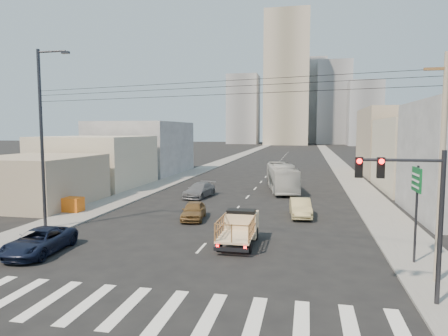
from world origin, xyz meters
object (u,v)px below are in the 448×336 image
(sedan_tan, at_px, (300,208))
(flatbed_pickup, at_px, (239,226))
(sedan_brown, at_px, (194,211))
(crate_stack, at_px, (71,204))
(sedan_grey, at_px, (199,190))
(navy_pickup, at_px, (40,241))
(green_sign, at_px, (416,191))
(traffic_signal, at_px, (412,200))
(utility_pole, at_px, (442,166))
(streetlamp_left, at_px, (43,135))
(city_bus, at_px, (282,177))

(sedan_tan, bearing_deg, flatbed_pickup, -117.75)
(sedan_brown, xyz_separation_m, crate_stack, (-10.50, 0.32, 0.01))
(sedan_grey, bearing_deg, navy_pickup, -91.82)
(sedan_brown, bearing_deg, navy_pickup, -129.10)
(sedan_tan, xyz_separation_m, green_sign, (5.76, -10.15, 3.03))
(sedan_brown, distance_m, sedan_grey, 10.04)
(traffic_signal, relative_size, utility_pole, 0.60)
(sedan_brown, relative_size, traffic_signal, 0.66)
(navy_pickup, height_order, sedan_tan, sedan_tan)
(streetlamp_left, distance_m, crate_stack, 8.02)
(flatbed_pickup, distance_m, traffic_signal, 10.74)
(city_bus, xyz_separation_m, sedan_brown, (-5.62, -15.95, -0.82))
(flatbed_pickup, height_order, city_bus, city_bus)
(city_bus, relative_size, sedan_tan, 2.49)
(sedan_brown, height_order, traffic_signal, traffic_signal)
(sedan_brown, distance_m, crate_stack, 10.51)
(flatbed_pickup, bearing_deg, streetlamp_left, 176.77)
(sedan_tan, bearing_deg, sedan_brown, -167.26)
(city_bus, distance_m, traffic_signal, 29.37)
(streetlamp_left, bearing_deg, sedan_grey, 65.79)
(flatbed_pickup, xyz_separation_m, navy_pickup, (-10.39, -3.98, -0.42))
(green_sign, relative_size, crate_stack, 2.78)
(sedan_brown, relative_size, sedan_tan, 0.92)
(traffic_signal, bearing_deg, city_bus, 103.13)
(sedan_brown, height_order, streetlamp_left, streetlamp_left)
(green_sign, height_order, crate_stack, green_sign)
(sedan_tan, distance_m, streetlamp_left, 19.32)
(navy_pickup, relative_size, sedan_brown, 1.22)
(city_bus, bearing_deg, traffic_signal, -86.89)
(city_bus, xyz_separation_m, sedan_tan, (2.28, -13.34, -0.79))
(sedan_grey, bearing_deg, utility_pole, -41.83)
(city_bus, height_order, green_sign, green_sign)
(green_sign, xyz_separation_m, streetlamp_left, (-22.56, 2.50, 2.69))
(sedan_tan, bearing_deg, utility_pole, -69.81)
(flatbed_pickup, relative_size, traffic_signal, 0.73)
(sedan_brown, relative_size, sedan_grey, 0.81)
(navy_pickup, relative_size, streetlamp_left, 0.40)
(city_bus, height_order, traffic_signal, traffic_signal)
(green_sign, xyz_separation_m, crate_stack, (-24.16, 7.86, -3.05))
(city_bus, bearing_deg, streetlamp_left, -134.70)
(sedan_tan, height_order, utility_pole, utility_pole)
(navy_pickup, bearing_deg, sedan_brown, 55.40)
(utility_pole, bearing_deg, city_bus, 107.86)
(navy_pickup, xyz_separation_m, crate_stack, (-4.58, 10.09, 0.02))
(flatbed_pickup, distance_m, utility_pole, 11.20)
(city_bus, xyz_separation_m, green_sign, (8.04, -23.49, 2.24))
(flatbed_pickup, distance_m, streetlamp_left, 14.41)
(flatbed_pickup, relative_size, sedan_brown, 1.11)
(city_bus, distance_m, sedan_tan, 13.55)
(green_sign, height_order, utility_pole, utility_pole)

